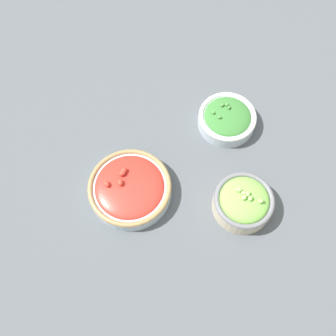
{
  "coord_description": "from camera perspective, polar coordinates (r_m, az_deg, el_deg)",
  "views": [
    {
      "loc": [
        -0.1,
        -0.37,
        0.84
      ],
      "look_at": [
        0.0,
        0.0,
        0.03
      ],
      "focal_mm": 40.0,
      "sensor_mm": 36.0,
      "label": 1
    }
  ],
  "objects": [
    {
      "name": "bowl_lettuce",
      "position": [
        0.88,
        11.41,
        -5.06
      ],
      "size": [
        0.14,
        0.14,
        0.08
      ],
      "color": "beige",
      "rests_on": "ground_plane"
    },
    {
      "name": "ground_plane",
      "position": [
        0.92,
        0.0,
        -0.79
      ],
      "size": [
        3.0,
        3.0,
        0.0
      ],
      "primitive_type": "plane",
      "color": "#4C5156"
    },
    {
      "name": "bowl_broccoli",
      "position": [
        0.98,
        9.0,
        7.49
      ],
      "size": [
        0.15,
        0.15,
        0.06
      ],
      "color": "#B2C1CC",
      "rests_on": "ground_plane"
    },
    {
      "name": "bowl_cherry_tomatoes",
      "position": [
        0.89,
        -5.82,
        -3.06
      ],
      "size": [
        0.2,
        0.2,
        0.06
      ],
      "color": "#B2C1CC",
      "rests_on": "ground_plane"
    }
  ]
}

